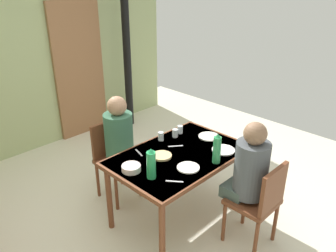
{
  "coord_description": "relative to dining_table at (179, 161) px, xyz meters",
  "views": [
    {
      "loc": [
        -1.93,
        -2.08,
        2.37
      ],
      "look_at": [
        0.19,
        0.01,
        1.0
      ],
      "focal_mm": 36.43,
      "sensor_mm": 36.0,
      "label": 1
    }
  ],
  "objects": [
    {
      "name": "ground_plane",
      "position": [
        -0.19,
        0.14,
        -0.67
      ],
      "size": [
        6.24,
        6.24,
        0.0
      ],
      "primitive_type": "plane",
      "color": "beige"
    },
    {
      "name": "wall_back",
      "position": [
        -0.19,
        2.54,
        0.59
      ],
      "size": [
        4.57,
        0.1,
        2.52
      ],
      "primitive_type": "cube",
      "color": "#A6B57C",
      "rests_on": "ground_plane"
    },
    {
      "name": "door_wooden",
      "position": [
        0.47,
        2.46,
        0.33
      ],
      "size": [
        0.8,
        0.05,
        2.0
      ],
      "primitive_type": "cube",
      "color": "#93623F",
      "rests_on": "ground_plane"
    },
    {
      "name": "stove_pipe_column",
      "position": [
        1.17,
        2.19,
        0.59
      ],
      "size": [
        0.12,
        0.12,
        2.52
      ],
      "primitive_type": "cylinder",
      "color": "black",
      "rests_on": "ground_plane"
    },
    {
      "name": "dining_table",
      "position": [
        0.0,
        0.0,
        0.0
      ],
      "size": [
        1.33,
        0.87,
        0.75
      ],
      "color": "brown",
      "rests_on": "ground_plane"
    },
    {
      "name": "chair_near_diner",
      "position": [
        0.21,
        -0.79,
        -0.17
      ],
      "size": [
        0.4,
        0.4,
        0.87
      ],
      "color": "brown",
      "rests_on": "ground_plane"
    },
    {
      "name": "chair_far_diner",
      "position": [
        -0.21,
        0.79,
        -0.17
      ],
      "size": [
        0.4,
        0.4,
        0.87
      ],
      "rotation": [
        0.0,
        0.0,
        3.14
      ],
      "color": "brown",
      "rests_on": "ground_plane"
    },
    {
      "name": "person_near_diner",
      "position": [
        0.21,
        -0.65,
        0.11
      ],
      "size": [
        0.3,
        0.37,
        0.77
      ],
      "color": "#42554E",
      "rests_on": "ground_plane"
    },
    {
      "name": "person_far_diner",
      "position": [
        -0.21,
        0.65,
        0.11
      ],
      "size": [
        0.3,
        0.37,
        0.77
      ],
      "rotation": [
        0.0,
        0.0,
        3.14
      ],
      "color": "#3A604B",
      "rests_on": "ground_plane"
    },
    {
      "name": "water_bottle_green_near",
      "position": [
        0.13,
        -0.35,
        0.22
      ],
      "size": [
        0.07,
        0.07,
        0.29
      ],
      "color": "#329755",
      "rests_on": "dining_table"
    },
    {
      "name": "water_bottle_green_far",
      "position": [
        -0.46,
        -0.11,
        0.21
      ],
      "size": [
        0.08,
        0.08,
        0.28
      ],
      "color": "#29A45A",
      "rests_on": "dining_table"
    },
    {
      "name": "serving_bowl_center",
      "position": [
        -0.52,
        0.1,
        0.1
      ],
      "size": [
        0.17,
        0.17,
        0.05
      ],
      "primitive_type": "cylinder",
      "color": "#F3DAD5",
      "rests_on": "dining_table"
    },
    {
      "name": "dinner_plate_near_left",
      "position": [
        0.49,
        0.02,
        0.08
      ],
      "size": [
        0.22,
        0.22,
        0.01
      ],
      "primitive_type": "cylinder",
      "color": "white",
      "rests_on": "dining_table"
    },
    {
      "name": "dinner_plate_near_right",
      "position": [
        -0.13,
        -0.23,
        0.08
      ],
      "size": [
        0.21,
        0.21,
        0.01
      ],
      "primitive_type": "cylinder",
      "color": "white",
      "rests_on": "dining_table"
    },
    {
      "name": "dinner_plate_far_center",
      "position": [
        0.36,
        -0.26,
        0.08
      ],
      "size": [
        0.23,
        0.23,
        0.01
      ],
      "primitive_type": "cylinder",
      "color": "white",
      "rests_on": "dining_table"
    },
    {
      "name": "drinking_glass_by_near_diner",
      "position": [
        0.35,
        0.31,
        0.12
      ],
      "size": [
        0.06,
        0.06,
        0.09
      ],
      "primitive_type": "cylinder",
      "color": "silver",
      "rests_on": "dining_table"
    },
    {
      "name": "drinking_glass_by_far_diner",
      "position": [
        0.08,
        0.34,
        0.12
      ],
      "size": [
        0.06,
        0.06,
        0.09
      ],
      "primitive_type": "cylinder",
      "color": "silver",
      "rests_on": "dining_table"
    },
    {
      "name": "drinking_glass_spare_center",
      "position": [
        0.24,
        0.28,
        0.12
      ],
      "size": [
        0.06,
        0.06,
        0.09
      ],
      "primitive_type": "cylinder",
      "color": "silver",
      "rests_on": "dining_table"
    },
    {
      "name": "bread_plate_sliced",
      "position": [
        -0.15,
        0.08,
        0.09
      ],
      "size": [
        0.19,
        0.19,
        0.02
      ],
      "primitive_type": "cylinder",
      "color": "#DBB77A",
      "rests_on": "dining_table"
    },
    {
      "name": "cutlery_knife_near",
      "position": [
        -0.26,
        0.29,
        0.08
      ],
      "size": [
        0.06,
        0.15,
        0.0
      ],
      "primitive_type": "cube",
      "rotation": [
        0.0,
        0.0,
        1.27
      ],
      "color": "silver",
      "rests_on": "dining_table"
    },
    {
      "name": "cutlery_fork_near",
      "position": [
        0.09,
        0.13,
        0.08
      ],
      "size": [
        0.13,
        0.1,
        0.0
      ],
      "primitive_type": "cube",
      "rotation": [
        0.0,
        0.0,
        5.63
      ],
      "color": "silver",
      "rests_on": "dining_table"
    },
    {
      "name": "cutlery_knife_far",
      "position": [
        -0.35,
        0.0,
        0.08
      ],
      "size": [
        0.08,
        0.14,
        0.0
      ],
      "primitive_type": "cube",
      "rotation": [
        0.0,
        0.0,
        1.14
      ],
      "color": "silver",
      "rests_on": "dining_table"
    },
    {
      "name": "cutlery_fork_far",
      "position": [
        -0.37,
        -0.29,
        0.08
      ],
      "size": [
        0.1,
        0.13,
        0.0
      ],
      "primitive_type": "cube",
      "rotation": [
        0.0,
        0.0,
        5.37
      ],
      "color": "silver",
      "rests_on": "dining_table"
    }
  ]
}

